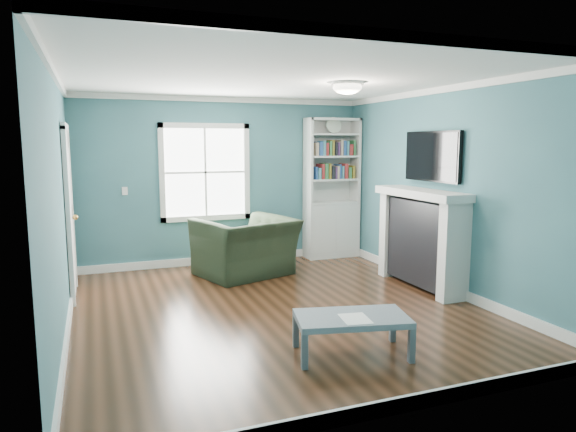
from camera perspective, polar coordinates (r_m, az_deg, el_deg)
name	(u,v)px	position (r m, az deg, el deg)	size (l,w,h in m)	color
floor	(278,309)	(6.02, -1.09, -10.25)	(5.00, 5.00, 0.00)	black
room_walls	(278,172)	(5.72, -1.13, 4.96)	(5.00, 5.00, 5.00)	#36616C
trim	(278,202)	(5.75, -1.12, 1.52)	(4.50, 5.00, 2.60)	white
window	(205,172)	(8.04, -9.17, 4.81)	(1.40, 0.06, 1.50)	white
bookshelf	(331,202)	(8.58, 4.84, 1.55)	(0.90, 0.35, 2.31)	silver
fireplace	(421,240)	(6.98, 14.61, -2.56)	(0.44, 1.58, 1.30)	black
tv	(432,156)	(6.94, 15.75, 6.39)	(0.06, 1.10, 0.65)	black
door	(69,211)	(6.84, -23.15, 0.53)	(0.12, 0.98, 2.17)	silver
ceiling_fixture	(347,87)	(6.20, 6.61, 14.10)	(0.38, 0.38, 0.15)	white
light_switch	(125,191)	(7.91, -17.68, 2.66)	(0.08, 0.01, 0.12)	white
recliner	(246,237)	(7.38, -4.74, -2.39)	(1.27, 0.83, 1.11)	black
coffee_table	(352,321)	(4.73, 7.10, -11.46)	(1.09, 0.75, 0.36)	#495058
paper_sheet	(355,319)	(4.63, 7.49, -11.25)	(0.24, 0.30, 0.00)	white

